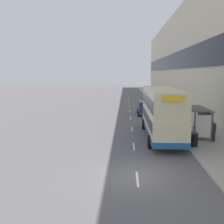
{
  "coord_description": "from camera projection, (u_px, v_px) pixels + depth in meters",
  "views": [
    {
      "loc": [
        -0.68,
        -13.14,
        5.65
      ],
      "look_at": [
        -2.3,
        16.81,
        0.93
      ],
      "focal_mm": 40.0,
      "sensor_mm": 36.0,
      "label": 1
    }
  ],
  "objects": [
    {
      "name": "lane_mark_8",
      "position": [
        128.0,
        96.0,
        61.09
      ],
      "size": [
        0.12,
        2.0,
        0.01
      ],
      "color": "silver",
      "rests_on": "ground_plane"
    },
    {
      "name": "lane_mark_2",
      "position": [
        132.0,
        129.0,
        25.33
      ],
      "size": [
        0.12,
        2.0,
        0.01
      ],
      "color": "silver",
      "rests_on": "ground_plane"
    },
    {
      "name": "lane_mark_3",
      "position": [
        131.0,
        118.0,
        31.29
      ],
      "size": [
        0.12,
        2.0,
        0.01
      ],
      "color": "silver",
      "rests_on": "ground_plane"
    },
    {
      "name": "lane_mark_0",
      "position": [
        137.0,
        179.0,
        13.4
      ],
      "size": [
        0.12,
        2.0,
        0.01
      ],
      "color": "silver",
      "rests_on": "ground_plane"
    },
    {
      "name": "lane_mark_7",
      "position": [
        128.0,
        99.0,
        55.13
      ],
      "size": [
        0.12,
        2.0,
        0.01
      ],
      "color": "silver",
      "rests_on": "ground_plane"
    },
    {
      "name": "lane_mark_6",
      "position": [
        129.0,
        102.0,
        49.17
      ],
      "size": [
        0.12,
        2.0,
        0.01
      ],
      "color": "silver",
      "rests_on": "ground_plane"
    },
    {
      "name": "double_decker_bus_near",
      "position": [
        162.0,
        112.0,
        21.63
      ],
      "size": [
        2.85,
        10.13,
        4.3
      ],
      "color": "beige",
      "rests_on": "ground_plane"
    },
    {
      "name": "car_0",
      "position": [
        145.0,
        108.0,
        33.8
      ],
      "size": [
        1.97,
        4.07,
        1.84
      ],
      "color": "navy",
      "rests_on": "ground_plane"
    },
    {
      "name": "bus_shelter",
      "position": [
        200.0,
        117.0,
        21.58
      ],
      "size": [
        1.6,
        4.2,
        2.48
      ],
      "color": "#4C4C51",
      "rests_on": "ground_plane"
    },
    {
      "name": "litter_bin",
      "position": [
        194.0,
        140.0,
        18.8
      ],
      "size": [
        0.55,
        0.55,
        1.05
      ],
      "color": "black",
      "rests_on": "ground_plane"
    },
    {
      "name": "lane_mark_1",
      "position": [
        134.0,
        146.0,
        19.36
      ],
      "size": [
        0.12,
        2.0,
        0.01
      ],
      "color": "silver",
      "rests_on": "ground_plane"
    },
    {
      "name": "lane_mark_4",
      "position": [
        130.0,
        111.0,
        37.25
      ],
      "size": [
        0.12,
        2.0,
        0.01
      ],
      "color": "silver",
      "rests_on": "ground_plane"
    },
    {
      "name": "pavement",
      "position": [
        160.0,
        100.0,
        51.42
      ],
      "size": [
        5.0,
        93.0,
        0.14
      ],
      "color": "#A39E93",
      "rests_on": "ground_plane"
    },
    {
      "name": "ground_plane",
      "position": [
        137.0,
        176.0,
        13.81
      ],
      "size": [
        220.0,
        220.0,
        0.0
      ],
      "primitive_type": "plane",
      "color": "#5B595B"
    },
    {
      "name": "pedestrian_1",
      "position": [
        214.0,
        131.0,
        20.22
      ],
      "size": [
        0.33,
        0.33,
        1.65
      ],
      "color": "#23232D",
      "rests_on": "ground_plane"
    },
    {
      "name": "terrace_facade",
      "position": [
        182.0,
        57.0,
        49.85
      ],
      "size": [
        3.1,
        93.0,
        17.69
      ],
      "color": "beige",
      "rests_on": "ground_plane"
    },
    {
      "name": "lane_mark_5",
      "position": [
        129.0,
        106.0,
        43.21
      ],
      "size": [
        0.12,
        2.0,
        0.01
      ],
      "color": "silver",
      "rests_on": "ground_plane"
    }
  ]
}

